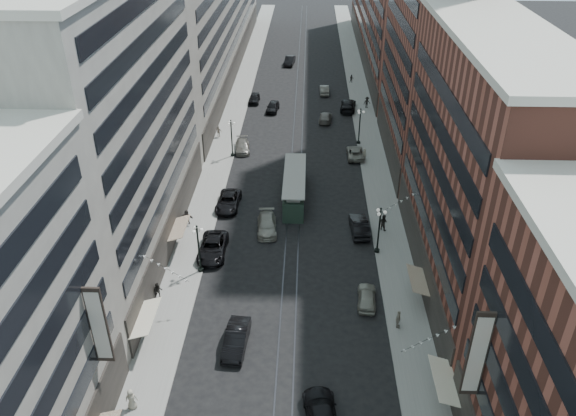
# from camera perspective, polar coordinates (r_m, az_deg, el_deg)

# --- Properties ---
(ground) EXTENTS (220.00, 220.00, 0.00)m
(ground) POSITION_cam_1_polar(r_m,az_deg,el_deg) (85.34, 0.95, 6.61)
(ground) COLOR black
(ground) RESTS_ON ground
(sidewalk_west) EXTENTS (4.00, 180.00, 0.15)m
(sidewalk_west) POSITION_cam_1_polar(r_m,az_deg,el_deg) (95.30, -5.63, 9.22)
(sidewalk_west) COLOR gray
(sidewalk_west) RESTS_ON ground
(sidewalk_east) EXTENTS (4.00, 180.00, 0.15)m
(sidewalk_east) POSITION_cam_1_polar(r_m,az_deg,el_deg) (94.97, 7.82, 8.99)
(sidewalk_east) COLOR gray
(sidewalk_east) RESTS_ON ground
(rail_west) EXTENTS (0.12, 180.00, 0.02)m
(rail_west) POSITION_cam_1_polar(r_m,az_deg,el_deg) (94.53, 0.66, 9.14)
(rail_west) COLOR #2D2D33
(rail_west) RESTS_ON ground
(rail_east) EXTENTS (0.12, 180.00, 0.02)m
(rail_east) POSITION_cam_1_polar(r_m,az_deg,el_deg) (94.51, 1.52, 9.12)
(rail_east) COLOR #2D2D33
(rail_east) RESTS_ON ground
(building_west_mid) EXTENTS (8.00, 36.00, 28.00)m
(building_west_mid) POSITION_cam_1_polar(r_m,az_deg,el_deg) (57.97, -16.77, 8.09)
(building_west_mid) COLOR gray
(building_west_mid) RESTS_ON ground
(building_west_far) EXTENTS (8.00, 90.00, 26.00)m
(building_west_far) POSITION_cam_1_polar(r_m,az_deg,el_deg) (117.26, -7.44, 19.88)
(building_west_far) COLOR gray
(building_west_far) RESTS_ON ground
(building_east_mid) EXTENTS (8.00, 30.00, 24.00)m
(building_east_mid) POSITION_cam_1_polar(r_m,az_deg,el_deg) (53.60, 18.79, 3.45)
(building_east_mid) COLOR brown
(building_east_mid) RESTS_ON ground
(building_east_tower) EXTENTS (8.00, 26.00, 42.00)m
(building_east_tower) POSITION_cam_1_polar(r_m,az_deg,el_deg) (76.62, 14.62, 19.36)
(building_east_tower) COLOR brown
(building_east_tower) RESTS_ON ground
(building_east_far) EXTENTS (8.00, 72.00, 24.00)m
(building_east_far) POSITION_cam_1_polar(r_m,az_deg,el_deg) (125.80, 9.75, 20.00)
(building_east_far) COLOR brown
(building_east_far) RESTS_ON ground
(lamppost_sw_far) EXTENTS (1.03, 1.14, 5.52)m
(lamppost_sw_far) POSITION_cam_1_polar(r_m,az_deg,el_deg) (56.92, -9.07, -3.93)
(lamppost_sw_far) COLOR black
(lamppost_sw_far) RESTS_ON sidewalk_west
(lamppost_sw_mid) EXTENTS (1.03, 1.14, 5.52)m
(lamppost_sw_mid) POSITION_cam_1_polar(r_m,az_deg,el_deg) (80.20, -5.75, 7.20)
(lamppost_sw_mid) COLOR black
(lamppost_sw_mid) RESTS_ON sidewalk_west
(lamppost_se_far) EXTENTS (1.03, 1.14, 5.52)m
(lamppost_se_far) POSITION_cam_1_polar(r_m,az_deg,el_deg) (59.74, 9.24, -2.09)
(lamppost_se_far) COLOR black
(lamppost_se_far) RESTS_ON sidewalk_east
(lamppost_se_mid) EXTENTS (1.03, 1.14, 5.52)m
(lamppost_se_mid) POSITION_cam_1_polar(r_m,az_deg,el_deg) (84.44, 7.29, 8.37)
(lamppost_se_mid) COLOR black
(lamppost_se_mid) RESTS_ON sidewalk_east
(streetcar) EXTENTS (2.67, 12.07, 3.34)m
(streetcar) POSITION_cam_1_polar(r_m,az_deg,el_deg) (69.82, 0.66, 2.10)
(streetcar) COLOR #23382B
(streetcar) RESTS_ON ground
(car_2) EXTENTS (2.83, 6.11, 1.70)m
(car_2) POSITION_cam_1_polar(r_m,az_deg,el_deg) (60.56, -7.65, -4.01)
(car_2) COLOR black
(car_2) RESTS_ON ground
(car_4) EXTENTS (2.08, 4.43, 1.47)m
(car_4) POSITION_cam_1_polar(r_m,az_deg,el_deg) (54.33, 8.02, -8.93)
(car_4) COLOR gray
(car_4) RESTS_ON ground
(car_5) EXTENTS (2.15, 5.32, 1.72)m
(car_5) POSITION_cam_1_polar(r_m,az_deg,el_deg) (49.70, -5.29, -13.12)
(car_5) COLOR black
(car_5) RESTS_ON ground
(car_6) EXTENTS (3.09, 6.16, 1.72)m
(car_6) POSITION_cam_1_polar(r_m,az_deg,el_deg) (44.29, 3.42, -20.27)
(car_6) COLOR black
(car_6) RESTS_ON ground
(pedestrian_1) EXTENTS (0.99, 0.65, 1.88)m
(pedestrian_1) POSITION_cam_1_polar(r_m,az_deg,el_deg) (46.40, -15.62, -18.18)
(pedestrian_1) COLOR #9F9984
(pedestrian_1) RESTS_ON sidewalk_west
(pedestrian_2) EXTENTS (0.93, 0.65, 1.74)m
(pedestrian_2) POSITION_cam_1_polar(r_m,az_deg,el_deg) (55.46, -13.06, -8.19)
(pedestrian_2) COLOR black
(pedestrian_2) RESTS_ON sidewalk_west
(pedestrian_4) EXTENTS (0.63, 1.15, 1.86)m
(pedestrian_4) POSITION_cam_1_polar(r_m,az_deg,el_deg) (51.92, 11.13, -11.02)
(pedestrian_4) COLOR gray
(pedestrian_4) RESTS_ON sidewalk_east
(car_7) EXTENTS (2.87, 5.83, 1.59)m
(car_7) POSITION_cam_1_polar(r_m,az_deg,el_deg) (68.69, -6.08, 0.67)
(car_7) COLOR black
(car_7) RESTS_ON ground
(car_8) EXTENTS (2.58, 5.10, 1.42)m
(car_8) POSITION_cam_1_polar(r_m,az_deg,el_deg) (82.92, -4.65, 6.28)
(car_8) COLOR #66635B
(car_8) RESTS_ON ground
(car_9) EXTENTS (1.85, 4.45, 1.51)m
(car_9) POSITION_cam_1_polar(r_m,az_deg,el_deg) (101.31, -3.45, 11.07)
(car_9) COLOR black
(car_9) RESTS_ON ground
(car_10) EXTENTS (2.15, 5.35, 1.73)m
(car_10) POSITION_cam_1_polar(r_m,az_deg,el_deg) (64.03, 7.26, -1.81)
(car_10) COLOR black
(car_10) RESTS_ON ground
(car_11) EXTENTS (2.34, 5.01, 1.39)m
(car_11) POSITION_cam_1_polar(r_m,az_deg,el_deg) (81.21, 6.85, 5.59)
(car_11) COLOR gray
(car_11) RESTS_ON ground
(car_12) EXTENTS (3.14, 6.33, 1.77)m
(car_12) POSITION_cam_1_polar(r_m,az_deg,el_deg) (98.19, 6.13, 10.37)
(car_12) COLOR black
(car_12) RESTS_ON ground
(car_13) EXTENTS (2.37, 4.85, 1.59)m
(car_13) POSITION_cam_1_polar(r_m,az_deg,el_deg) (97.11, -1.57, 10.24)
(car_13) COLOR black
(car_13) RESTS_ON ground
(car_14) EXTENTS (1.68, 4.66, 1.53)m
(car_14) POSITION_cam_1_polar(r_m,az_deg,el_deg) (105.54, 3.72, 11.91)
(car_14) COLOR #65645A
(car_14) RESTS_ON ground
(pedestrian_5) EXTENTS (1.67, 0.71, 1.74)m
(pedestrian_5) POSITION_cam_1_polar(r_m,az_deg,el_deg) (65.87, -10.24, -0.91)
(pedestrian_5) COLOR black
(pedestrian_5) RESTS_ON sidewalk_west
(pedestrian_6) EXTENTS (1.14, 0.74, 1.80)m
(pedestrian_6) POSITION_cam_1_polar(r_m,az_deg,el_deg) (87.35, -7.06, 7.72)
(pedestrian_6) COLOR #AFA291
(pedestrian_6) RESTS_ON sidewalk_west
(pedestrian_7) EXTENTS (1.06, 1.00, 1.94)m
(pedestrian_7) POSITION_cam_1_polar(r_m,az_deg,el_deg) (64.61, 9.66, -1.43)
(pedestrian_7) COLOR black
(pedestrian_7) RESTS_ON sidewalk_east
(pedestrian_8) EXTENTS (0.70, 0.55, 1.67)m
(pedestrian_8) POSITION_cam_1_polar(r_m,az_deg,el_deg) (80.38, 7.76, 5.47)
(pedestrian_8) COLOR #A89E8B
(pedestrian_8) RESTS_ON sidewalk_east
(pedestrian_9) EXTENTS (1.36, 0.95, 1.95)m
(pedestrian_9) POSITION_cam_1_polar(r_m,az_deg,el_deg) (99.09, 8.02, 10.58)
(pedestrian_9) COLOR black
(pedestrian_9) RESTS_ON sidewalk_east
(car_extra_0) EXTENTS (2.43, 5.43, 1.73)m
(car_extra_0) POSITION_cam_1_polar(r_m,az_deg,el_deg) (122.41, 0.17, 14.75)
(car_extra_0) COLOR black
(car_extra_0) RESTS_ON ground
(car_extra_1) EXTENTS (2.56, 5.46, 1.54)m
(car_extra_1) POSITION_cam_1_polar(r_m,az_deg,el_deg) (63.90, -2.16, -1.73)
(car_extra_1) COLOR gray
(car_extra_1) RESTS_ON ground
(car_extra_2) EXTENTS (2.44, 4.95, 1.38)m
(car_extra_2) POSITION_cam_1_polar(r_m,az_deg,el_deg) (93.18, 3.82, 9.18)
(car_extra_2) COLOR #625E57
(car_extra_2) RESTS_ON ground
(pedestrian_extra_0) EXTENTS (0.77, 0.43, 1.57)m
(pedestrian_extra_0) POSITION_cam_1_polar(r_m,az_deg,el_deg) (111.46, 6.48, 12.93)
(pedestrian_extra_0) COLOR black
(pedestrian_extra_0) RESTS_ON sidewalk_east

